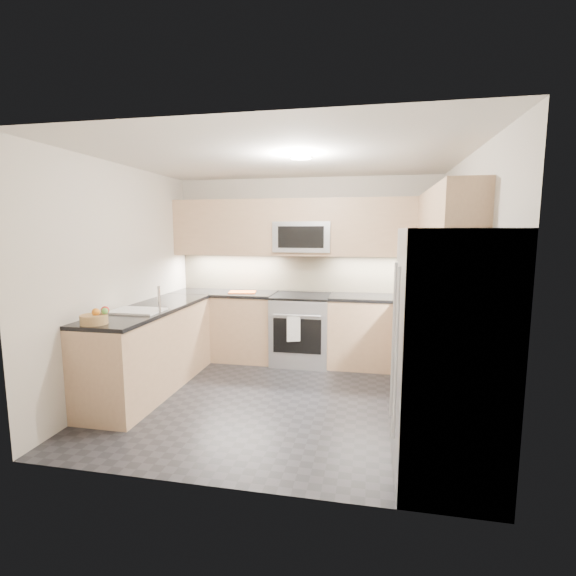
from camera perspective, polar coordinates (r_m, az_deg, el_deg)
The scene contains 36 objects.
floor at distance 4.61m, azimuth -0.87°, elevation -14.92°, with size 3.60×3.20×0.00m, color black.
ceiling at distance 4.31m, azimuth -0.95°, elevation 17.43°, with size 3.60×3.20×0.02m, color beige.
wall_back at distance 5.85m, azimuth 2.38°, elevation 2.62°, with size 3.60×0.02×2.50m, color #BDB4A5.
wall_front at distance 2.76m, azimuth -7.89°, elevation -3.39°, with size 3.60×0.02×2.50m, color #BDB4A5.
wall_left at distance 4.98m, azimuth -21.62°, elevation 1.15°, with size 0.02×3.20×2.50m, color #BDB4A5.
wall_right at distance 4.29m, azimuth 23.34°, elevation 0.06°, with size 0.02×3.20×2.50m, color #BDB4A5.
base_cab_back_left at distance 5.95m, azimuth -8.59°, elevation -5.17°, with size 1.42×0.60×0.90m, color tan.
base_cab_back_right at distance 5.62m, azimuth 12.97°, elevation -6.08°, with size 1.42×0.60×0.90m, color tan.
base_cab_right at distance 4.55m, azimuth 18.64°, elevation -9.62°, with size 0.60×1.70×0.90m, color tan.
base_cab_peninsula at distance 4.97m, azimuth -18.21°, elevation -8.10°, with size 0.60×2.00×0.90m, color tan.
countertop_back_left at distance 5.87m, azimuth -8.68°, elevation -0.70°, with size 1.42×0.63×0.04m, color black.
countertop_back_right at distance 5.53m, azimuth 13.12°, elevation -1.34°, with size 1.42×0.63×0.04m, color black.
countertop_right at distance 4.43m, azimuth 18.91°, elevation -3.81°, with size 0.63×1.70×0.04m, color black.
countertop_peninsula at distance 4.87m, azimuth -18.45°, elevation -2.77°, with size 0.63×2.00×0.04m, color black.
upper_cab_back at distance 5.65m, azimuth 2.14°, elevation 8.28°, with size 3.60×0.35×0.75m, color tan.
upper_cab_right at distance 4.49m, azimuth 20.81°, elevation 7.88°, with size 0.35×1.95×0.75m, color tan.
backsplash_back at distance 5.85m, azimuth 2.37°, elevation 2.08°, with size 3.60×0.01×0.51m, color tan.
backsplash_right at distance 4.73m, azimuth 22.12°, elevation 0.13°, with size 0.01×2.30×0.51m, color tan.
gas_range at distance 5.66m, azimuth 1.82°, elevation -5.72°, with size 0.76×0.65×0.91m, color #97999E.
range_cooktop at distance 5.57m, azimuth 1.84°, elevation -1.12°, with size 0.76×0.65×0.03m, color black.
oven_door_glass at distance 5.34m, azimuth 1.24°, elevation -6.59°, with size 0.62×0.02×0.45m, color black.
oven_handle at distance 5.26m, azimuth 1.22°, elevation -3.80°, with size 0.02×0.02×0.60m, color #B2B5BA.
microwave at distance 5.63m, azimuth 2.09°, elevation 7.00°, with size 0.76×0.40×0.40m, color #9B9EA3.
microwave_door at distance 5.42m, azimuth 1.74°, elevation 6.97°, with size 0.60×0.01×0.28m, color black.
refrigerator at distance 3.18m, azimuth 21.10°, elevation -8.82°, with size 0.70×0.90×1.80m, color #93979B.
fridge_handle_left at distance 2.95m, azimuth 14.58°, elevation -8.82°, with size 0.02×0.02×1.20m, color #B2B5BA.
fridge_handle_right at distance 3.30m, azimuth 14.22°, elevation -7.04°, with size 0.02×0.02×1.20m, color #B2B5BA.
sink_basin at distance 4.67m, azimuth -19.94°, elevation -3.79°, with size 0.52×0.38×0.16m, color white.
faucet at distance 4.50m, azimuth -17.22°, elevation -1.49°, with size 0.03×0.03×0.28m, color silver.
utensil_bowl at distance 5.51m, azimuth 18.96°, elevation -0.42°, with size 0.32×0.32×0.18m, color #4FA044.
cutting_board at distance 5.75m, azimuth -6.26°, elevation -0.56°, with size 0.36×0.25×0.01m, color #CE4913.
fruit_basket at distance 4.18m, azimuth -25.00°, elevation -3.92°, with size 0.24×0.24×0.09m, color #A7804E.
fruit_apple at distance 4.20m, azimuth -23.74°, elevation -2.80°, with size 0.08×0.08×0.08m, color red.
fruit_pear at distance 4.16m, azimuth -23.78°, elevation -2.90°, with size 0.06×0.06×0.06m, color #60A948.
dish_towel_check at distance 5.29m, azimuth 0.76°, elevation -5.63°, with size 0.17×0.01×0.32m, color white.
fruit_orange at distance 4.15m, azimuth -24.79°, elevation -3.01°, with size 0.07×0.07×0.07m, color orange.
Camera 1 is at (0.89, -4.15, 1.78)m, focal length 26.00 mm.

